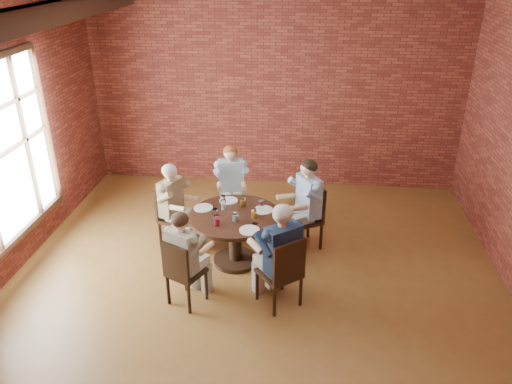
# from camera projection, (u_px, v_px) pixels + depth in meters

# --- Properties ---
(floor) EXTENTS (7.00, 7.00, 0.00)m
(floor) POSITION_uv_depth(u_px,v_px,m) (253.00, 296.00, 6.29)
(floor) COLOR brown
(floor) RESTS_ON ground
(ceiling) EXTENTS (7.00, 7.00, 0.00)m
(ceiling) POSITION_uv_depth(u_px,v_px,m) (252.00, 11.00, 4.80)
(ceiling) COLOR silver
(ceiling) RESTS_ON wall_back
(wall_back) EXTENTS (7.00, 0.00, 7.00)m
(wall_back) POSITION_uv_depth(u_px,v_px,m) (275.00, 93.00, 8.68)
(wall_back) COLOR brown
(wall_back) RESTS_ON ground
(ceiling_beam) EXTENTS (0.22, 6.90, 0.26)m
(ceiling_beam) POSITION_uv_depth(u_px,v_px,m) (14.00, 22.00, 5.09)
(ceiling_beam) COLOR black
(ceiling_beam) RESTS_ON ceiling
(window) EXTENTS (0.10, 2.16, 2.36)m
(window) POSITION_uv_depth(u_px,v_px,m) (3.00, 153.00, 6.22)
(window) COLOR white
(window) RESTS_ON wall_left
(dining_table) EXTENTS (1.24, 1.24, 0.75)m
(dining_table) POSITION_uv_depth(u_px,v_px,m) (235.00, 229.00, 6.75)
(dining_table) COLOR black
(dining_table) RESTS_ON floor
(chair_a) EXTENTS (0.59, 0.59, 0.95)m
(chair_a) POSITION_uv_depth(u_px,v_px,m) (309.00, 214.00, 7.18)
(chair_a) COLOR black
(chair_a) RESTS_ON floor
(diner_a) EXTENTS (0.84, 0.80, 1.35)m
(diner_a) POSITION_uv_depth(u_px,v_px,m) (305.00, 205.00, 7.08)
(diner_a) COLOR #4574B3
(diner_a) RESTS_ON floor
(chair_b) EXTENTS (0.48, 0.48, 0.92)m
(chair_b) POSITION_uv_depth(u_px,v_px,m) (231.00, 193.00, 7.83)
(chair_b) COLOR black
(chair_b) RESTS_ON floor
(diner_b) EXTENTS (0.62, 0.71, 1.30)m
(diner_b) POSITION_uv_depth(u_px,v_px,m) (231.00, 186.00, 7.70)
(diner_b) COLOR #99B2C3
(diner_b) RESTS_ON floor
(chair_c) EXTENTS (0.51, 0.51, 0.90)m
(chair_c) POSITION_uv_depth(u_px,v_px,m) (171.00, 214.00, 7.22)
(chair_c) COLOR black
(chair_c) RESTS_ON floor
(diner_c) EXTENTS (0.74, 0.68, 1.27)m
(diner_c) POSITION_uv_depth(u_px,v_px,m) (174.00, 206.00, 7.12)
(diner_c) COLOR brown
(diner_c) RESTS_ON floor
(chair_d) EXTENTS (0.52, 0.52, 0.89)m
(chair_d) POSITION_uv_depth(u_px,v_px,m) (182.00, 271.00, 5.93)
(chair_d) COLOR black
(chair_d) RESTS_ON floor
(diner_d) EXTENTS (0.70, 0.75, 1.26)m
(diner_d) POSITION_uv_depth(u_px,v_px,m) (185.00, 258.00, 5.93)
(diner_d) COLOR gray
(diner_d) RESTS_ON floor
(chair_e) EXTENTS (0.62, 0.62, 0.96)m
(chair_e) POSITION_uv_depth(u_px,v_px,m) (284.00, 271.00, 5.89)
(chair_e) COLOR black
(chair_e) RESTS_ON floor
(diner_e) EXTENTS (0.85, 0.87, 1.37)m
(diner_e) POSITION_uv_depth(u_px,v_px,m) (279.00, 255.00, 5.89)
(diner_e) COLOR #16253E
(diner_e) RESTS_ON floor
(plate_a) EXTENTS (0.26, 0.26, 0.01)m
(plate_a) POSITION_uv_depth(u_px,v_px,m) (264.00, 210.00, 6.76)
(plate_a) COLOR white
(plate_a) RESTS_ON dining_table
(plate_b) EXTENTS (0.26, 0.26, 0.01)m
(plate_b) POSITION_uv_depth(u_px,v_px,m) (229.00, 201.00, 7.01)
(plate_b) COLOR white
(plate_b) RESTS_ON dining_table
(plate_c) EXTENTS (0.26, 0.26, 0.01)m
(plate_c) POSITION_uv_depth(u_px,v_px,m) (203.00, 208.00, 6.82)
(plate_c) COLOR white
(plate_c) RESTS_ON dining_table
(plate_d) EXTENTS (0.26, 0.26, 0.01)m
(plate_d) POSITION_uv_depth(u_px,v_px,m) (249.00, 230.00, 6.27)
(plate_d) COLOR white
(plate_d) RESTS_ON dining_table
(glass_a) EXTENTS (0.07, 0.07, 0.14)m
(glass_a) POSITION_uv_depth(u_px,v_px,m) (261.00, 206.00, 6.74)
(glass_a) COLOR white
(glass_a) RESTS_ON dining_table
(glass_b) EXTENTS (0.07, 0.07, 0.14)m
(glass_b) POSITION_uv_depth(u_px,v_px,m) (243.00, 201.00, 6.86)
(glass_b) COLOR white
(glass_b) RESTS_ON dining_table
(glass_c) EXTENTS (0.07, 0.07, 0.14)m
(glass_c) POSITION_uv_depth(u_px,v_px,m) (223.00, 200.00, 6.89)
(glass_c) COLOR white
(glass_c) RESTS_ON dining_table
(glass_d) EXTENTS (0.07, 0.07, 0.14)m
(glass_d) POSITION_uv_depth(u_px,v_px,m) (224.00, 205.00, 6.77)
(glass_d) COLOR white
(glass_d) RESTS_ON dining_table
(glass_e) EXTENTS (0.07, 0.07, 0.14)m
(glass_e) POSITION_uv_depth(u_px,v_px,m) (215.00, 214.00, 6.54)
(glass_e) COLOR white
(glass_e) RESTS_ON dining_table
(glass_f) EXTENTS (0.07, 0.07, 0.14)m
(glass_f) POSITION_uv_depth(u_px,v_px,m) (217.00, 220.00, 6.37)
(glass_f) COLOR white
(glass_f) RESTS_ON dining_table
(glass_g) EXTENTS (0.07, 0.07, 0.14)m
(glass_g) POSITION_uv_depth(u_px,v_px,m) (235.00, 217.00, 6.46)
(glass_g) COLOR white
(glass_g) RESTS_ON dining_table
(glass_h) EXTENTS (0.07, 0.07, 0.14)m
(glass_h) POSITION_uv_depth(u_px,v_px,m) (254.00, 213.00, 6.54)
(glass_h) COLOR white
(glass_h) RESTS_ON dining_table
(smartphone) EXTENTS (0.11, 0.15, 0.01)m
(smartphone) POSITION_uv_depth(u_px,v_px,m) (253.00, 225.00, 6.40)
(smartphone) COLOR black
(smartphone) RESTS_ON dining_table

